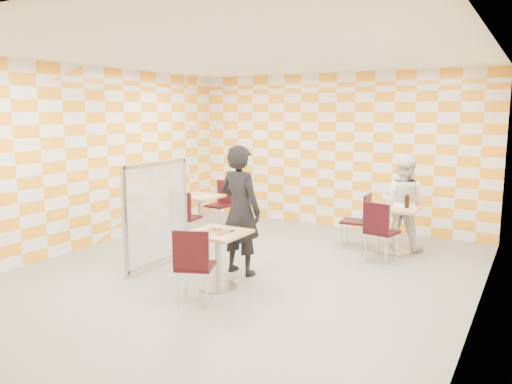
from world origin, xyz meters
TOP-DOWN VIEW (x-y plane):
  - room_shell at (0.00, 0.54)m, footprint 7.00×7.00m
  - main_table at (0.02, -0.64)m, footprint 0.70×0.70m
  - second_table at (1.56, 2.18)m, footprint 0.70×0.70m
  - empty_table at (-1.83, 1.50)m, footprint 0.70×0.70m
  - chair_main_front at (0.11, -1.27)m, footprint 0.55×0.56m
  - chair_second_front at (1.48, 1.51)m, footprint 0.50×0.51m
  - chair_second_side at (1.00, 2.12)m, footprint 0.46×0.45m
  - chair_empty_near at (-1.71, 0.86)m, footprint 0.47×0.48m
  - chair_empty_far at (-1.85, 2.27)m, footprint 0.48×0.49m
  - partition at (-1.28, -0.29)m, footprint 0.08×1.38m
  - man_dark at (-0.05, 0.02)m, footprint 0.72×0.52m
  - man_white at (1.60, 2.45)m, footprint 0.78×0.62m
  - pizza_on_foil at (0.02, -0.66)m, footprint 0.40×0.40m
  - sport_bottle at (1.40, 2.32)m, footprint 0.06×0.06m
  - soda_bottle at (1.72, 2.18)m, footprint 0.07×0.07m

SIDE VIEW (x-z plane):
  - main_table at x=0.02m, z-range 0.13..0.88m
  - second_table at x=1.56m, z-range 0.13..0.88m
  - empty_table at x=-1.83m, z-range 0.13..0.88m
  - chair_main_front at x=0.11m, z-range 0.08..1.01m
  - chair_second_front at x=1.48m, z-range 0.08..1.01m
  - chair_second_side at x=1.00m, z-range 0.08..1.01m
  - chair_empty_near at x=-1.71m, z-range 0.08..1.01m
  - chair_empty_far at x=-1.85m, z-range 0.08..1.01m
  - pizza_on_foil at x=0.02m, z-range 0.74..0.79m
  - man_white at x=1.60m, z-range 0.00..1.55m
  - partition at x=-1.28m, z-range 0.02..1.57m
  - sport_bottle at x=1.40m, z-range 0.74..0.94m
  - soda_bottle at x=1.72m, z-range 0.74..0.97m
  - man_dark at x=-0.05m, z-range 0.00..1.81m
  - room_shell at x=0.00m, z-range -2.00..5.00m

